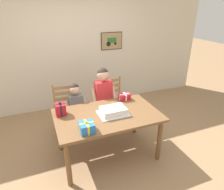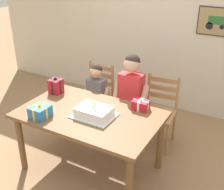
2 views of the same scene
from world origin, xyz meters
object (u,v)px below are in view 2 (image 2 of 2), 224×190
at_px(gift_box_red_large, 141,105).
at_px(chair_right, 158,112).
at_px(gift_box_beside_cake, 56,86).
at_px(child_younger, 97,93).
at_px(birthday_cake, 94,112).
at_px(chair_left, 96,96).
at_px(child_older, 131,92).
at_px(dining_table, 90,120).
at_px(gift_box_corner_small, 40,112).

distance_m(gift_box_red_large, chair_right, 0.61).
height_order(gift_box_beside_cake, child_younger, child_younger).
xyz_separation_m(birthday_cake, child_younger, (-0.41, 0.70, -0.17)).
height_order(chair_left, child_older, child_older).
distance_m(dining_table, gift_box_red_large, 0.58).
xyz_separation_m(gift_box_red_large, gift_box_beside_cake, (-1.08, -0.12, 0.04)).
distance_m(gift_box_beside_cake, child_older, 0.93).
xyz_separation_m(birthday_cake, chair_right, (0.39, 0.90, -0.32)).
relative_size(dining_table, child_younger, 1.49).
xyz_separation_m(dining_table, gift_box_beside_cake, (-0.64, 0.23, 0.18)).
bearing_deg(chair_left, gift_box_corner_small, -86.33).
xyz_separation_m(gift_box_corner_small, chair_left, (-0.08, 1.19, -0.34)).
relative_size(dining_table, gift_box_red_large, 8.45).
bearing_deg(gift_box_red_large, gift_box_corner_small, -141.25).
height_order(dining_table, gift_box_corner_small, gift_box_corner_small).
bearing_deg(chair_left, gift_box_beside_cake, -104.50).
height_order(chair_right, child_younger, child_younger).
height_order(gift_box_red_large, child_older, child_older).
bearing_deg(child_older, dining_table, -104.47).
height_order(chair_left, child_younger, child_younger).
height_order(dining_table, child_younger, child_younger).
relative_size(birthday_cake, gift_box_red_large, 2.42).
distance_m(child_older, child_younger, 0.52).
relative_size(gift_box_corner_small, chair_left, 0.22).
xyz_separation_m(gift_box_red_large, child_older, (-0.27, 0.31, -0.04)).
distance_m(gift_box_beside_cake, gift_box_corner_small, 0.60).
height_order(dining_table, gift_box_red_large, gift_box_red_large).
xyz_separation_m(gift_box_red_large, gift_box_corner_small, (-0.84, -0.68, 0.01)).
distance_m(birthday_cake, chair_right, 1.03).
height_order(gift_box_corner_small, child_older, child_older).
height_order(birthday_cake, child_older, child_older).
relative_size(gift_box_corner_small, child_older, 0.16).
relative_size(dining_table, birthday_cake, 3.49).
relative_size(birthday_cake, gift_box_beside_cake, 2.10).
bearing_deg(birthday_cake, chair_left, 121.76).
xyz_separation_m(dining_table, child_younger, (-0.33, 0.67, -0.03)).
bearing_deg(chair_right, child_older, -146.32).
bearing_deg(gift_box_corner_small, birthday_cake, 31.30).
bearing_deg(chair_right, gift_box_beside_cake, -150.26).
distance_m(chair_left, chair_right, 0.95).
relative_size(gift_box_corner_small, chair_right, 0.22).
distance_m(birthday_cake, gift_box_corner_small, 0.56).
bearing_deg(child_older, gift_box_corner_small, -120.03).
bearing_deg(birthday_cake, child_older, 82.50).
distance_m(gift_box_corner_small, child_younger, 1.01).
relative_size(dining_table, child_older, 1.23).
bearing_deg(gift_box_beside_cake, child_older, 28.20).
bearing_deg(chair_right, child_younger, -166.03).
bearing_deg(gift_box_corner_small, gift_box_red_large, 38.75).
height_order(gift_box_beside_cake, chair_left, gift_box_beside_cake).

